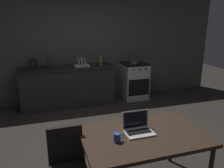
{
  "coord_description": "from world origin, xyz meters",
  "views": [
    {
      "loc": [
        -1.01,
        -2.93,
        1.98
      ],
      "look_at": [
        0.12,
        0.64,
        0.88
      ],
      "focal_mm": 35.98,
      "sensor_mm": 36.0,
      "label": 1
    }
  ],
  "objects_px": {
    "electric_kettle": "(33,64)",
    "frying_pan": "(135,62)",
    "bottle": "(101,60)",
    "dish_rack": "(82,64)",
    "dining_table": "(143,139)",
    "laptop": "(138,128)",
    "stove_oven": "(134,81)",
    "bottle_b": "(49,62)",
    "chair": "(67,163)",
    "coffee_mug": "(117,138)"
  },
  "relations": [
    {
      "from": "laptop",
      "to": "frying_pan",
      "type": "relative_size",
      "value": 0.82
    },
    {
      "from": "chair",
      "to": "electric_kettle",
      "type": "bearing_deg",
      "value": 93.26
    },
    {
      "from": "frying_pan",
      "to": "dish_rack",
      "type": "relative_size",
      "value": 1.15
    },
    {
      "from": "chair",
      "to": "laptop",
      "type": "distance_m",
      "value": 0.86
    },
    {
      "from": "stove_oven",
      "to": "bottle_b",
      "type": "xyz_separation_m",
      "value": [
        -2.06,
        0.08,
        0.57
      ]
    },
    {
      "from": "laptop",
      "to": "electric_kettle",
      "type": "bearing_deg",
      "value": 102.72
    },
    {
      "from": "chair",
      "to": "frying_pan",
      "type": "distance_m",
      "value": 3.61
    },
    {
      "from": "laptop",
      "to": "bottle_b",
      "type": "distance_m",
      "value": 3.19
    },
    {
      "from": "stove_oven",
      "to": "bottle_b",
      "type": "height_order",
      "value": "bottle_b"
    },
    {
      "from": "bottle_b",
      "to": "frying_pan",
      "type": "bearing_deg",
      "value": -3.06
    },
    {
      "from": "chair",
      "to": "coffee_mug",
      "type": "distance_m",
      "value": 0.61
    },
    {
      "from": "frying_pan",
      "to": "electric_kettle",
      "type": "bearing_deg",
      "value": 179.27
    },
    {
      "from": "laptop",
      "to": "dining_table",
      "type": "bearing_deg",
      "value": -62.85
    },
    {
      "from": "chair",
      "to": "frying_pan",
      "type": "height_order",
      "value": "frying_pan"
    },
    {
      "from": "electric_kettle",
      "to": "chair",
      "type": "bearing_deg",
      "value": -82.98
    },
    {
      "from": "chair",
      "to": "coffee_mug",
      "type": "xyz_separation_m",
      "value": [
        0.51,
        -0.14,
        0.29
      ]
    },
    {
      "from": "stove_oven",
      "to": "coffee_mug",
      "type": "relative_size",
      "value": 8.23
    },
    {
      "from": "chair",
      "to": "coffee_mug",
      "type": "bearing_deg",
      "value": -19.39
    },
    {
      "from": "dish_rack",
      "to": "bottle",
      "type": "bearing_deg",
      "value": -6.46
    },
    {
      "from": "stove_oven",
      "to": "bottle_b",
      "type": "relative_size",
      "value": 3.8
    },
    {
      "from": "frying_pan",
      "to": "dish_rack",
      "type": "bearing_deg",
      "value": 178.69
    },
    {
      "from": "coffee_mug",
      "to": "frying_pan",
      "type": "bearing_deg",
      "value": 63.73
    },
    {
      "from": "electric_kettle",
      "to": "dish_rack",
      "type": "distance_m",
      "value": 1.07
    },
    {
      "from": "laptop",
      "to": "frying_pan",
      "type": "distance_m",
      "value": 3.21
    },
    {
      "from": "laptop",
      "to": "frying_pan",
      "type": "xyz_separation_m",
      "value": [
        1.23,
        2.96,
        0.15
      ]
    },
    {
      "from": "chair",
      "to": "coffee_mug",
      "type": "relative_size",
      "value": 7.83
    },
    {
      "from": "coffee_mug",
      "to": "dish_rack",
      "type": "xyz_separation_m",
      "value": [
        0.19,
        3.12,
        0.17
      ]
    },
    {
      "from": "dining_table",
      "to": "bottle",
      "type": "bearing_deg",
      "value": 84.38
    },
    {
      "from": "laptop",
      "to": "bottle",
      "type": "height_order",
      "value": "bottle"
    },
    {
      "from": "laptop",
      "to": "bottle",
      "type": "distance_m",
      "value": 2.97
    },
    {
      "from": "electric_kettle",
      "to": "frying_pan",
      "type": "xyz_separation_m",
      "value": [
        2.4,
        -0.03,
        -0.09
      ]
    },
    {
      "from": "dining_table",
      "to": "electric_kettle",
      "type": "relative_size",
      "value": 5.9
    },
    {
      "from": "coffee_mug",
      "to": "electric_kettle",
      "type": "bearing_deg",
      "value": 105.78
    },
    {
      "from": "laptop",
      "to": "dish_rack",
      "type": "bearing_deg",
      "value": 83.28
    },
    {
      "from": "stove_oven",
      "to": "chair",
      "type": "xyz_separation_m",
      "value": [
        -2.04,
        -2.97,
        0.04
      ]
    },
    {
      "from": "bottle",
      "to": "dish_rack",
      "type": "height_order",
      "value": "bottle"
    },
    {
      "from": "dining_table",
      "to": "dish_rack",
      "type": "bearing_deg",
      "value": 92.74
    },
    {
      "from": "dish_rack",
      "to": "laptop",
      "type": "bearing_deg",
      "value": -88.04
    },
    {
      "from": "laptop",
      "to": "frying_pan",
      "type": "height_order",
      "value": "laptop"
    },
    {
      "from": "dining_table",
      "to": "frying_pan",
      "type": "distance_m",
      "value": 3.26
    },
    {
      "from": "bottle",
      "to": "bottle_b",
      "type": "xyz_separation_m",
      "value": [
        -1.17,
        0.13,
        -0.02
      ]
    },
    {
      "from": "laptop",
      "to": "coffee_mug",
      "type": "bearing_deg",
      "value": -165.38
    },
    {
      "from": "chair",
      "to": "bottle_b",
      "type": "relative_size",
      "value": 3.62
    },
    {
      "from": "electric_kettle",
      "to": "bottle",
      "type": "height_order",
      "value": "bottle"
    },
    {
      "from": "dining_table",
      "to": "frying_pan",
      "type": "xyz_separation_m",
      "value": [
        1.19,
        3.02,
        0.27
      ]
    },
    {
      "from": "dining_table",
      "to": "bottle",
      "type": "xyz_separation_m",
      "value": [
        0.3,
        3.0,
        0.37
      ]
    },
    {
      "from": "electric_kettle",
      "to": "coffee_mug",
      "type": "bearing_deg",
      "value": -74.22
    },
    {
      "from": "electric_kettle",
      "to": "stove_oven",
      "type": "bearing_deg",
      "value": -0.06
    },
    {
      "from": "bottle_b",
      "to": "laptop",
      "type": "bearing_deg",
      "value": -74.82
    },
    {
      "from": "electric_kettle",
      "to": "dining_table",
      "type": "bearing_deg",
      "value": -68.27
    }
  ]
}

